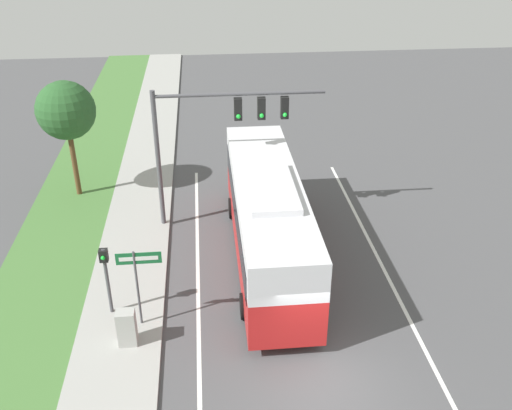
% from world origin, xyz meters
% --- Properties ---
extents(ground_plane, '(80.00, 80.00, 0.00)m').
position_xyz_m(ground_plane, '(0.00, 0.00, 0.00)').
color(ground_plane, '#4C4C4F').
extents(sidewalk, '(2.80, 80.00, 0.12)m').
position_xyz_m(sidewalk, '(-6.20, 0.00, 0.06)').
color(sidewalk, '#9E9E99').
rests_on(sidewalk, ground_plane).
extents(lane_divider_near, '(0.14, 30.00, 0.01)m').
position_xyz_m(lane_divider_near, '(-3.60, 0.00, 0.00)').
color(lane_divider_near, silver).
rests_on(lane_divider_near, ground_plane).
extents(lane_divider_far, '(0.14, 30.00, 0.01)m').
position_xyz_m(lane_divider_far, '(3.60, 0.00, 0.00)').
color(lane_divider_far, silver).
rests_on(lane_divider_far, ground_plane).
extents(bus, '(2.63, 11.20, 3.73)m').
position_xyz_m(bus, '(-0.84, 6.71, 2.05)').
color(bus, red).
rests_on(bus, ground_plane).
extents(signal_gantry, '(6.97, 0.41, 6.09)m').
position_xyz_m(signal_gantry, '(-2.58, 9.78, 4.51)').
color(signal_gantry, '#4C4C51').
rests_on(signal_gantry, ground_plane).
extents(pedestrian_signal, '(0.28, 0.34, 2.66)m').
position_xyz_m(pedestrian_signal, '(-6.57, 3.84, 1.84)').
color(pedestrian_signal, '#4C4C51').
rests_on(pedestrian_signal, ground_plane).
extents(street_sign, '(1.44, 0.08, 2.97)m').
position_xyz_m(street_sign, '(-5.43, 3.14, 2.10)').
color(street_sign, '#4C4C51').
rests_on(street_sign, ground_plane).
extents(utility_cabinet, '(0.59, 0.46, 1.26)m').
position_xyz_m(utility_cabinet, '(-5.84, 2.19, 0.75)').
color(utility_cabinet, '#A8A8A3').
rests_on(utility_cabinet, sidewalk).
extents(roadside_tree, '(2.66, 2.66, 5.52)m').
position_xyz_m(roadside_tree, '(-9.23, 13.04, 4.27)').
color(roadside_tree, brown).
rests_on(roadside_tree, grass_verge).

